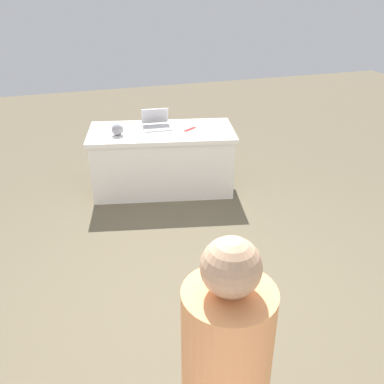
{
  "coord_description": "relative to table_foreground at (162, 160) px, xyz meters",
  "views": [
    {
      "loc": [
        0.7,
        2.48,
        2.38
      ],
      "look_at": [
        -0.14,
        -0.26,
        0.9
      ],
      "focal_mm": 40.55,
      "sensor_mm": 36.0,
      "label": 1
    }
  ],
  "objects": [
    {
      "name": "table_foreground",
      "position": [
        0.0,
        0.0,
        0.0
      ],
      "size": [
        1.79,
        1.1,
        0.73
      ],
      "rotation": [
        0.0,
        0.0,
        -0.2
      ],
      "color": "silver",
      "rests_on": "ground"
    },
    {
      "name": "yarn_ball",
      "position": [
        0.5,
        0.02,
        0.43
      ],
      "size": [
        0.13,
        0.13,
        0.13
      ],
      "primitive_type": "sphere",
      "color": "gray",
      "rests_on": "table_foreground"
    },
    {
      "name": "laptop_silver",
      "position": [
        0.03,
        -0.11,
        0.4
      ],
      "size": [
        0.34,
        0.31,
        0.21
      ],
      "rotation": [
        0.0,
        0.0,
        -0.07
      ],
      "color": "silver",
      "rests_on": "table_foreground"
    },
    {
      "name": "scissors_red",
      "position": [
        -0.32,
        0.07,
        0.37
      ],
      "size": [
        0.17,
        0.13,
        0.01
      ],
      "primitive_type": "cube",
      "rotation": [
        0.0,
        0.0,
        0.58
      ],
      "color": "red",
      "rests_on": "table_foreground"
    },
    {
      "name": "ground_plane",
      "position": [
        0.35,
        2.15,
        -0.37
      ],
      "size": [
        14.4,
        14.4,
        0.0
      ],
      "primitive_type": "plane",
      "color": "brown"
    }
  ]
}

